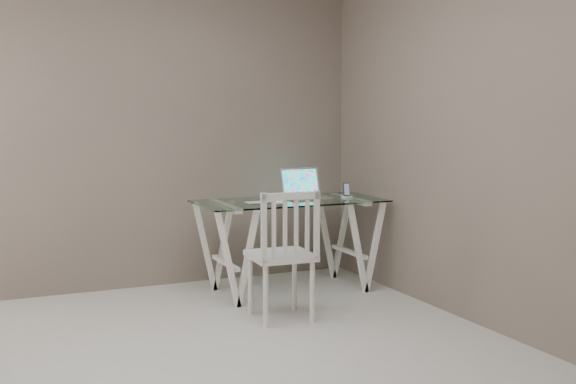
{
  "coord_description": "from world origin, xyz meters",
  "views": [
    {
      "loc": [
        -1.15,
        -3.63,
        1.46
      ],
      "look_at": [
        1.05,
        1.32,
        0.85
      ],
      "focal_mm": 45.0,
      "sensor_mm": 36.0,
      "label": 1
    }
  ],
  "objects": [
    {
      "name": "room",
      "position": [
        -0.06,
        0.02,
        1.72
      ],
      "size": [
        4.5,
        4.52,
        2.71
      ],
      "color": "beige",
      "rests_on": "ground"
    },
    {
      "name": "desk",
      "position": [
        1.2,
        1.62,
        0.38
      ],
      "size": [
        1.5,
        0.7,
        0.75
      ],
      "color": "silver",
      "rests_on": "ground"
    },
    {
      "name": "chair",
      "position": [
        0.82,
        0.86,
        0.51
      ],
      "size": [
        0.44,
        0.44,
        0.92
      ],
      "rotation": [
        0.0,
        0.0,
        -0.06
      ],
      "color": "silver",
      "rests_on": "ground"
    },
    {
      "name": "laptop",
      "position": [
        1.39,
        1.74,
        0.8
      ],
      "size": [
        0.35,
        0.31,
        0.24
      ],
      "color": "silver",
      "rests_on": "desk"
    },
    {
      "name": "keyboard",
      "position": [
        0.93,
        1.56,
        0.75
      ],
      "size": [
        0.28,
        0.12,
        0.01
      ],
      "primitive_type": "cube",
      "color": "silver",
      "rests_on": "desk"
    },
    {
      "name": "mouse",
      "position": [
        1.02,
        1.4,
        0.76
      ],
      "size": [
        0.11,
        0.07,
        0.04
      ],
      "primitive_type": "ellipsoid",
      "color": "white",
      "rests_on": "desk"
    },
    {
      "name": "phone_dock",
      "position": [
        1.7,
        1.58,
        0.78
      ],
      "size": [
        0.07,
        0.07,
        0.12
      ],
      "color": "white",
      "rests_on": "desk"
    }
  ]
}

